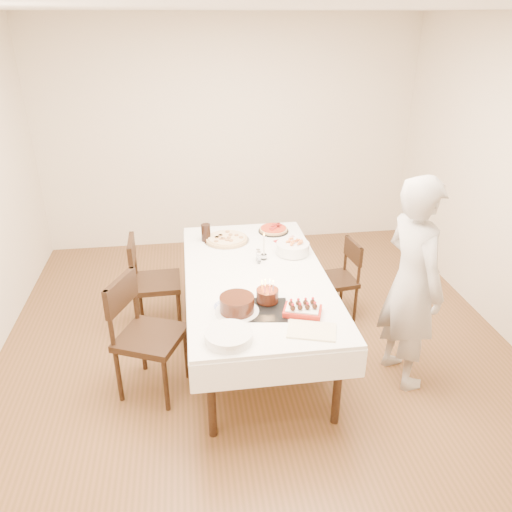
{
  "coord_description": "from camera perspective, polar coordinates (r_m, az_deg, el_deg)",
  "views": [
    {
      "loc": [
        -0.53,
        -3.46,
        2.67
      ],
      "look_at": [
        -0.02,
        0.1,
        0.92
      ],
      "focal_mm": 35.0,
      "sensor_mm": 36.0,
      "label": 1
    }
  ],
  "objects": [
    {
      "name": "floor",
      "position": [
        4.4,
        0.45,
        -11.35
      ],
      "size": [
        5.0,
        5.0,
        0.0
      ],
      "primitive_type": "plane",
      "color": "brown",
      "rests_on": "ground"
    },
    {
      "name": "layer_cake",
      "position": [
        3.55,
        -2.2,
        -5.57
      ],
      "size": [
        0.42,
        0.42,
        0.12
      ],
      "primitive_type": "cylinder",
      "rotation": [
        0.0,
        0.0,
        -0.42
      ],
      "color": "black",
      "rests_on": "dining_table"
    },
    {
      "name": "shaker_pair",
      "position": [
        4.24,
        0.33,
        -0.17
      ],
      "size": [
        0.11,
        0.11,
        0.11
      ],
      "primitive_type": null,
      "rotation": [
        0.0,
        0.0,
        0.32
      ],
      "color": "white",
      "rests_on": "dining_table"
    },
    {
      "name": "red_placemat",
      "position": [
        4.65,
        3.92,
        1.52
      ],
      "size": [
        0.31,
        0.31,
        0.01
      ],
      "primitive_type": "cube",
      "rotation": [
        0.0,
        0.0,
        0.4
      ],
      "color": "#B21E1E",
      "rests_on": "dining_table"
    },
    {
      "name": "person",
      "position": [
        3.92,
        17.4,
        -3.04
      ],
      "size": [
        0.51,
        0.68,
        1.69
      ],
      "primitive_type": "imported",
      "rotation": [
        0.0,
        0.0,
        1.76
      ],
      "color": "#B7B1AC",
      "rests_on": "floor"
    },
    {
      "name": "cake_board",
      "position": [
        3.61,
        0.96,
        -6.19
      ],
      "size": [
        0.37,
        0.37,
        0.01
      ],
      "primitive_type": "cube",
      "rotation": [
        0.0,
        0.0,
        -0.14
      ],
      "color": "black",
      "rests_on": "dining_table"
    },
    {
      "name": "birthday_cake",
      "position": [
        3.66,
        1.31,
        -4.07
      ],
      "size": [
        0.21,
        0.21,
        0.16
      ],
      "primitive_type": "cylinder",
      "rotation": [
        0.0,
        0.0,
        0.39
      ],
      "color": "#3A1B10",
      "rests_on": "dining_table"
    },
    {
      "name": "box_lid",
      "position": [
        3.41,
        6.37,
        -8.55
      ],
      "size": [
        0.37,
        0.3,
        0.03
      ],
      "primitive_type": "cube",
      "rotation": [
        0.0,
        0.0,
        -0.31
      ],
      "color": "beige",
      "rests_on": "dining_table"
    },
    {
      "name": "ceiling",
      "position": [
        3.5,
        0.63,
        26.46
      ],
      "size": [
        5.0,
        5.0,
        0.0
      ],
      "primitive_type": "plane",
      "rotation": [
        3.14,
        0.0,
        0.0
      ],
      "color": "white",
      "rests_on": "wall_back"
    },
    {
      "name": "pizza_white",
      "position": [
        4.67,
        -3.37,
        1.94
      ],
      "size": [
        0.56,
        0.56,
        0.04
      ],
      "primitive_type": "cylinder",
      "rotation": [
        0.0,
        0.0,
        -0.4
      ],
      "color": "beige",
      "rests_on": "dining_table"
    },
    {
      "name": "cola_glass",
      "position": [
        4.68,
        -5.75,
        2.68
      ],
      "size": [
        0.1,
        0.1,
        0.16
      ],
      "primitive_type": "cylinder",
      "rotation": [
        0.0,
        0.0,
        -0.19
      ],
      "color": "black",
      "rests_on": "dining_table"
    },
    {
      "name": "chair_right_savory",
      "position": [
        4.8,
        9.01,
        -2.74
      ],
      "size": [
        0.44,
        0.44,
        0.78
      ],
      "primitive_type": null,
      "rotation": [
        0.0,
        0.0,
        0.13
      ],
      "color": "black",
      "rests_on": "floor"
    },
    {
      "name": "dining_table",
      "position": [
        4.27,
        -0.0,
        -6.54
      ],
      "size": [
        1.44,
        2.28,
        0.75
      ],
      "primitive_type": "cube",
      "rotation": [
        0.0,
        0.0,
        -0.14
      ],
      "color": "white",
      "rests_on": "floor"
    },
    {
      "name": "wall_back",
      "position": [
        6.13,
        -3.1,
        13.5
      ],
      "size": [
        4.5,
        0.04,
        2.7
      ],
      "primitive_type": "cube",
      "color": "beige",
      "rests_on": "floor"
    },
    {
      "name": "plate_stack",
      "position": [
        3.29,
        -3.14,
        -9.11
      ],
      "size": [
        0.36,
        0.36,
        0.06
      ],
      "primitive_type": "cylinder",
      "rotation": [
        0.0,
        0.0,
        -0.14
      ],
      "color": "white",
      "rests_on": "dining_table"
    },
    {
      "name": "wall_front",
      "position": [
        1.72,
        14.59,
        -25.43
      ],
      "size": [
        4.5,
        0.04,
        2.7
      ],
      "primitive_type": "cube",
      "color": "beige",
      "rests_on": "floor"
    },
    {
      "name": "chair_left_savory",
      "position": [
        4.66,
        -11.26,
        -3.0
      ],
      "size": [
        0.47,
        0.47,
        0.91
      ],
      "primitive_type": null,
      "rotation": [
        0.0,
        0.0,
        3.16
      ],
      "color": "black",
      "rests_on": "floor"
    },
    {
      "name": "china_plate",
      "position": [
        3.65,
        -3.4,
        -5.75
      ],
      "size": [
        0.21,
        0.21,
        0.01
      ],
      "primitive_type": "cylinder",
      "rotation": [
        0.0,
        0.0,
        -0.16
      ],
      "color": "white",
      "rests_on": "dining_table"
    },
    {
      "name": "taper_candle",
      "position": [
        4.27,
        0.91,
        1.16
      ],
      "size": [
        0.06,
        0.06,
        0.25
      ],
      "primitive_type": "cylinder",
      "rotation": [
        0.0,
        0.0,
        -0.1
      ],
      "color": "white",
      "rests_on": "dining_table"
    },
    {
      "name": "chair_left_dessert",
      "position": [
        3.87,
        -11.95,
        -9.09
      ],
      "size": [
        0.65,
        0.65,
        0.96
      ],
      "primitive_type": null,
      "rotation": [
        0.0,
        0.0,
        2.72
      ],
      "color": "black",
      "rests_on": "floor"
    },
    {
      "name": "strawberry_box",
      "position": [
        3.56,
        5.34,
        -6.16
      ],
      "size": [
        0.31,
        0.25,
        0.07
      ],
      "primitive_type": null,
      "rotation": [
        0.0,
        0.0,
        -0.35
      ],
      "color": "#9E1D12",
      "rests_on": "dining_table"
    },
    {
      "name": "pizza_pepperoni",
      "position": [
        4.87,
        2.01,
        3.04
      ],
      "size": [
        0.36,
        0.36,
        0.04
      ],
      "primitive_type": "cylinder",
      "rotation": [
        0.0,
        0.0,
        0.24
      ],
      "color": "red",
      "rests_on": "dining_table"
    },
    {
      "name": "pasta_bowl",
      "position": [
        4.42,
        4.22,
        0.92
      ],
      "size": [
        0.36,
        0.36,
        0.09
      ],
      "primitive_type": "cylinder",
      "rotation": [
        0.0,
        0.0,
        0.27
      ],
      "color": "white",
      "rests_on": "dining_table"
    }
  ]
}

